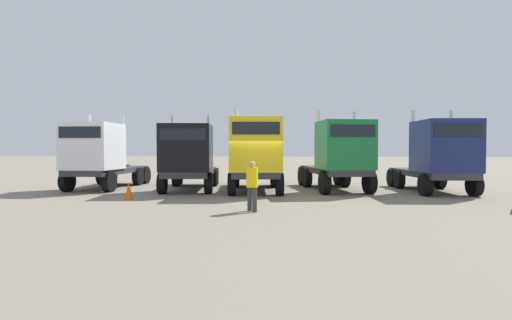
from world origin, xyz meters
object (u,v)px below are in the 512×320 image
object	(u,v)px
semi_truck_green	(340,155)
semi_truck_navy	(439,155)
visitor_in_hivis	(252,182)
semi_truck_white	(99,155)
traffic_cone_near	(129,191)
semi_truck_yellow	(256,155)
semi_truck_black	(189,157)

from	to	relation	value
semi_truck_green	semi_truck_navy	distance (m)	4.69
semi_truck_green	visitor_in_hivis	bearing A→B (deg)	-41.47
semi_truck_white	traffic_cone_near	world-z (taller)	semi_truck_white
visitor_in_hivis	semi_truck_green	bearing A→B (deg)	-163.23
semi_truck_yellow	visitor_in_hivis	distance (m)	5.67
semi_truck_black	visitor_in_hivis	xyz separation A→B (m)	(3.86, -6.02, -0.75)
traffic_cone_near	semi_truck_white	bearing A→B (deg)	130.90
semi_truck_yellow	visitor_in_hivis	bearing A→B (deg)	-1.75
visitor_in_hivis	traffic_cone_near	bearing A→B (deg)	-67.96
semi_truck_green	visitor_in_hivis	size ratio (longest dim) A/B	3.60
semi_truck_white	semi_truck_navy	bearing A→B (deg)	88.86
semi_truck_black	semi_truck_navy	bearing A→B (deg)	83.06
semi_truck_yellow	semi_truck_navy	world-z (taller)	semi_truck_yellow
semi_truck_yellow	semi_truck_green	xyz separation A→B (m)	(4.18, 0.89, -0.02)
semi_truck_green	traffic_cone_near	bearing A→B (deg)	-78.36
semi_truck_green	semi_truck_navy	bearing A→B (deg)	74.21
semi_truck_yellow	visitor_in_hivis	size ratio (longest dim) A/B	3.71
semi_truck_yellow	semi_truck_navy	size ratio (longest dim) A/B	1.09
semi_truck_white	semi_truck_black	size ratio (longest dim) A/B	0.94
semi_truck_navy	visitor_in_hivis	distance (m)	10.47
semi_truck_black	semi_truck_white	bearing A→B (deg)	-101.45
semi_truck_white	semi_truck_green	world-z (taller)	semi_truck_green
semi_truck_green	traffic_cone_near	xyz separation A→B (m)	(-9.30, -3.92, -1.47)
semi_truck_yellow	semi_truck_green	bearing A→B (deg)	96.21
semi_truck_black	traffic_cone_near	size ratio (longest dim) A/B	8.76
semi_truck_navy	visitor_in_hivis	bearing A→B (deg)	-57.85
semi_truck_black	traffic_cone_near	bearing A→B (deg)	-33.03
semi_truck_white	semi_truck_green	distance (m)	12.59
semi_truck_green	semi_truck_navy	size ratio (longest dim) A/B	1.06
semi_truck_navy	semi_truck_yellow	bearing A→B (deg)	-90.35
semi_truck_yellow	traffic_cone_near	bearing A→B (deg)	-65.21
visitor_in_hivis	semi_truck_navy	bearing A→B (deg)	172.87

